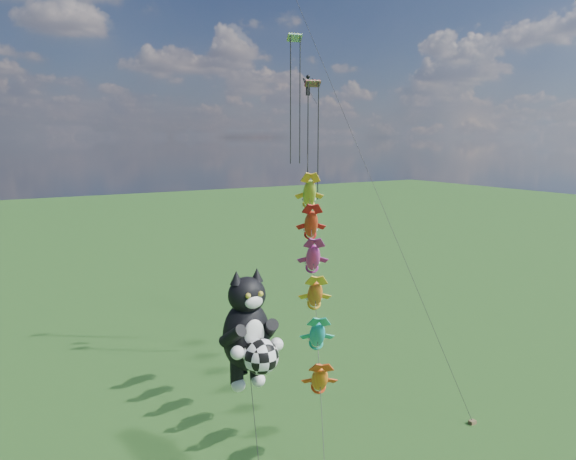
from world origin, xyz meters
TOP-DOWN VIEW (x-y plane):
  - cat_kite_rig at (3.84, 3.41)m, footprint 2.46×4.16m
  - fish_windsock_rig at (10.78, 8.96)m, footprint 7.89×13.99m
  - parafoil_rig at (16.43, 18.19)m, footprint 3.06×17.38m

SIDE VIEW (x-z plane):
  - cat_kite_rig at x=3.84m, z-range 2.82..13.86m
  - fish_windsock_rig at x=10.78m, z-range 0.96..16.43m
  - parafoil_rig at x=16.43m, z-range 5.98..32.93m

